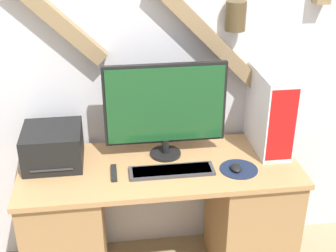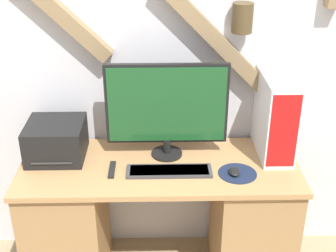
% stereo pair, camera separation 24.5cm
% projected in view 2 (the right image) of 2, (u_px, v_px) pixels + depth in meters
% --- Properties ---
extents(wall_back, '(6.40, 0.16, 2.83)m').
position_uv_depth(wall_back, '(160.00, 44.00, 2.62)').
color(wall_back, silver).
rests_on(wall_back, ground_plane).
extents(desk, '(1.53, 0.60, 0.79)m').
position_uv_depth(desk, '(160.00, 220.00, 2.74)').
color(desk, tan).
rests_on(desk, ground_plane).
extents(monitor, '(0.67, 0.17, 0.54)m').
position_uv_depth(monitor, '(168.00, 107.00, 2.53)').
color(monitor, black).
rests_on(monitor, desk).
extents(keyboard, '(0.45, 0.12, 0.02)m').
position_uv_depth(keyboard, '(170.00, 171.00, 2.48)').
color(keyboard, '#3D3D42').
rests_on(keyboard, desk).
extents(mousepad, '(0.21, 0.21, 0.00)m').
position_uv_depth(mousepad, '(238.00, 173.00, 2.48)').
color(mousepad, '#19233D').
rests_on(mousepad, desk).
extents(mouse, '(0.06, 0.09, 0.03)m').
position_uv_depth(mouse, '(235.00, 172.00, 2.46)').
color(mouse, black).
rests_on(mouse, mousepad).
extents(computer_tower, '(0.17, 0.44, 0.46)m').
position_uv_depth(computer_tower, '(275.00, 114.00, 2.60)').
color(computer_tower, white).
rests_on(computer_tower, desk).
extents(printer, '(0.31, 0.32, 0.20)m').
position_uv_depth(printer, '(57.00, 140.00, 2.60)').
color(printer, black).
rests_on(printer, desk).
extents(remote_control, '(0.03, 0.15, 0.02)m').
position_uv_depth(remote_control, '(113.00, 170.00, 2.50)').
color(remote_control, black).
rests_on(remote_control, desk).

